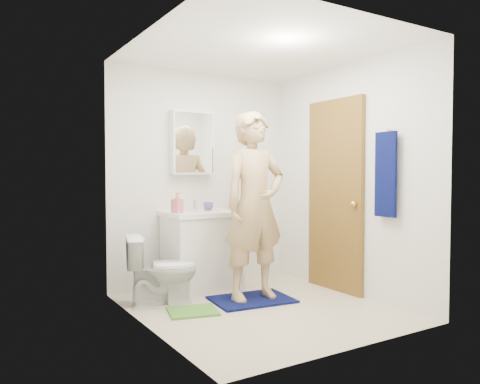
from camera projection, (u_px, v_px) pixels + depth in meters
name	position (u px, v px, depth m)	size (l,w,h in m)	color
floor	(260.00, 309.00, 4.38)	(2.20, 2.40, 0.02)	beige
ceiling	(261.00, 48.00, 4.28)	(2.20, 2.40, 0.02)	white
wall_back	(202.00, 179.00, 5.36)	(2.20, 0.02, 2.40)	silver
wall_front	(357.00, 182.00, 3.30)	(2.20, 0.02, 2.40)	silver
wall_left	(146.00, 181.00, 3.75)	(0.02, 2.40, 2.40)	silver
wall_right	(348.00, 179.00, 4.91)	(0.02, 2.40, 2.40)	silver
vanity_cabinet	(202.00, 253.00, 5.06)	(0.75, 0.55, 0.80)	white
countertop	(202.00, 214.00, 5.04)	(0.79, 0.59, 0.05)	white
sink_basin	(202.00, 212.00, 5.04)	(0.40, 0.40, 0.03)	white
faucet	(194.00, 205.00, 5.19)	(0.03, 0.03, 0.12)	silver
medicine_cabinet	(192.00, 143.00, 5.21)	(0.50, 0.12, 0.70)	white
mirror_panel	(195.00, 143.00, 5.15)	(0.46, 0.01, 0.66)	white
door	(335.00, 195.00, 5.02)	(0.05, 0.80, 2.05)	olive
door_knob	(354.00, 204.00, 4.73)	(0.07, 0.07, 0.07)	gold
towel	(386.00, 174.00, 4.38)	(0.03, 0.24, 0.80)	#070D45
towel_hook	(389.00, 130.00, 4.39)	(0.02, 0.02, 0.06)	silver
toilet	(162.00, 270.00, 4.47)	(0.38, 0.66, 0.68)	white
bath_mat	(252.00, 300.00, 4.62)	(0.77, 0.55, 0.02)	#070D45
green_rug	(193.00, 311.00, 4.23)	(0.43, 0.37, 0.02)	#4E9331
soap_dispenser	(177.00, 203.00, 4.86)	(0.10, 0.10, 0.21)	#D4636D
toothbrush_cup	(208.00, 206.00, 5.20)	(0.11, 0.11, 0.09)	#65469B
man	(255.00, 205.00, 4.60)	(0.67, 0.44, 1.84)	tan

